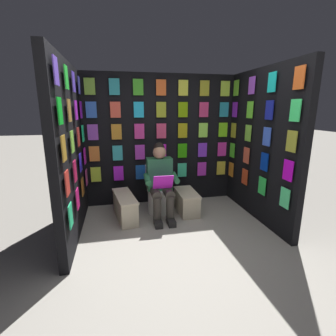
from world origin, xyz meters
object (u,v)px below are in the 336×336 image
toilet (158,192)px  comic_longbox_near (187,202)px  comic_longbox_far (125,207)px  person_reading (161,181)px

toilet → comic_longbox_near: size_ratio=1.19×
toilet → comic_longbox_far: size_ratio=0.91×
toilet → person_reading: size_ratio=0.65×
toilet → comic_longbox_far: bearing=18.6°
person_reading → comic_longbox_far: size_ratio=1.41×
comic_longbox_far → comic_longbox_near: bearing=172.9°
toilet → person_reading: bearing=90.0°
toilet → person_reading: 0.35m
person_reading → comic_longbox_far: 0.70m
comic_longbox_near → comic_longbox_far: (1.03, 0.04, 0.01)m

